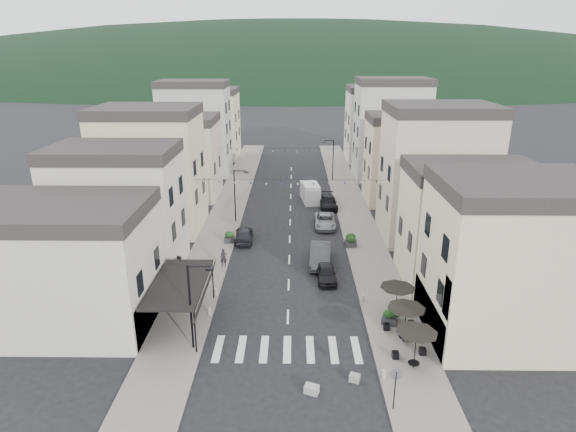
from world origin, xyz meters
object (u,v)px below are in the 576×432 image
at_px(parked_car_b, 320,255).
at_px(parked_car_c, 325,221).
at_px(pedestrian_b, 180,266).
at_px(parked_car_a, 326,273).
at_px(delivery_van, 310,192).
at_px(parked_car_d, 328,202).
at_px(parked_car_e, 244,234).
at_px(pedestrian_a, 224,258).

relative_size(parked_car_b, parked_car_c, 1.05).
height_order(parked_car_b, pedestrian_b, pedestrian_b).
distance_m(parked_car_a, delivery_van, 22.08).
height_order(parked_car_d, delivery_van, delivery_van).
relative_size(parked_car_d, pedestrian_b, 2.68).
bearing_deg(parked_car_e, parked_car_b, 140.68).
height_order(parked_car_a, parked_car_e, parked_car_e).
distance_m(parked_car_a, parked_car_e, 11.49).
distance_m(parked_car_c, parked_car_e, 9.44).
relative_size(parked_car_b, pedestrian_b, 2.76).
height_order(delivery_van, pedestrian_a, delivery_van).
bearing_deg(parked_car_e, parked_car_d, -134.38).
xyz_separation_m(parked_car_b, parked_car_e, (-7.40, 5.24, -0.12)).
xyz_separation_m(parked_car_c, parked_car_e, (-8.41, -4.29, 0.06)).
bearing_deg(parked_car_c, parked_car_b, -94.78).
height_order(parked_car_a, parked_car_b, parked_car_b).
bearing_deg(parked_car_d, parked_car_e, -131.82).
bearing_deg(pedestrian_a, pedestrian_b, -156.25).
bearing_deg(delivery_van, parked_car_c, -89.23).
bearing_deg(parked_car_e, delivery_van, -121.63).
relative_size(parked_car_a, parked_car_e, 0.91).
bearing_deg(pedestrian_b, parked_car_b, 21.60).
relative_size(delivery_van, pedestrian_b, 2.73).
distance_m(parked_car_e, delivery_van, 15.32).
bearing_deg(parked_car_a, pedestrian_b, 176.33).
height_order(parked_car_a, parked_car_c, parked_car_c).
bearing_deg(parked_car_b, parked_car_e, 148.90).
bearing_deg(parked_car_d, parked_car_c, -98.36).
bearing_deg(parked_car_a, parked_car_e, 129.86).
distance_m(parked_car_b, delivery_van, 18.81).
distance_m(delivery_van, pedestrian_a, 21.39).
height_order(parked_car_c, pedestrian_a, pedestrian_a).
bearing_deg(parked_car_a, parked_car_c, 84.51).
bearing_deg(parked_car_c, delivery_van, 99.33).
distance_m(parked_car_a, pedestrian_b, 12.35).
height_order(parked_car_d, pedestrian_a, pedestrian_a).
height_order(parked_car_c, delivery_van, delivery_van).
xyz_separation_m(parked_car_a, delivery_van, (-0.65, 22.06, 0.49)).
bearing_deg(pedestrian_b, parked_car_d, 61.66).
distance_m(parked_car_a, parked_car_c, 12.79).
xyz_separation_m(parked_car_e, delivery_van, (7.09, 13.57, 0.42)).
bearing_deg(parked_car_d, pedestrian_a, -122.97).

